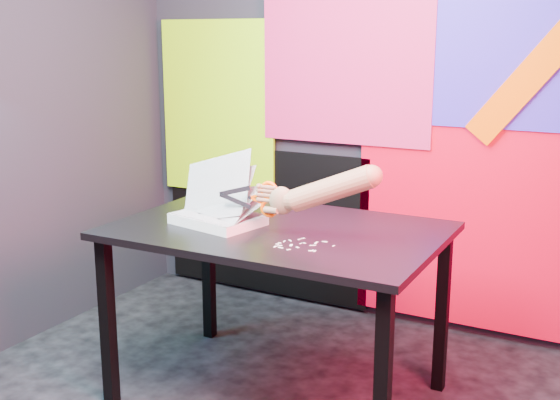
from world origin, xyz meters
The scene contains 7 objects.
room centered at (0.00, 0.00, 1.35)m, with size 3.01×3.01×2.71m.
backdrop centered at (0.06, 1.46, 0.96)m, with size 2.88×0.05×2.08m.
work_table centered at (-0.10, 0.45, 0.67)m, with size 1.32×0.89×0.75m.
printout_stack centered at (-0.35, 0.38, 0.78)m, with size 0.41×0.31×0.33m.
scissors centered at (-0.10, 0.33, 0.89)m, with size 0.26×0.03×0.15m.
hand_forearm centered at (0.14, 0.34, 0.95)m, with size 0.49×0.11×0.22m.
paper_clippings centered at (0.08, 0.27, 0.75)m, with size 0.21×0.17×0.00m.
Camera 1 is at (1.21, -1.97, 1.51)m, focal length 45.00 mm.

